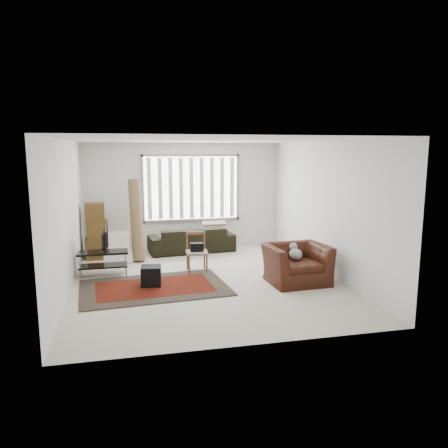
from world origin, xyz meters
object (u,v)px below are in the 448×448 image
at_px(tv_stand, 103,258).
at_px(armchair, 297,261).
at_px(moving_boxes, 97,233).
at_px(sofa, 192,236).
at_px(side_chair, 197,250).

relative_size(tv_stand, armchair, 0.84).
bearing_deg(moving_boxes, tv_stand, -82.58).
bearing_deg(tv_stand, sofa, 39.11).
height_order(moving_boxes, armchair, moving_boxes).
height_order(side_chair, armchair, armchair).
distance_m(tv_stand, sofa, 2.66).
distance_m(moving_boxes, side_chair, 2.67).
distance_m(moving_boxes, armchair, 4.79).
height_order(tv_stand, sofa, sofa).
bearing_deg(sofa, side_chair, 78.82).
xyz_separation_m(sofa, armchair, (1.57, -3.02, 0.02)).
height_order(tv_stand, side_chair, side_chair).
bearing_deg(sofa, armchair, 111.50).
bearing_deg(armchair, side_chair, 141.73).
relative_size(sofa, side_chair, 2.58).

